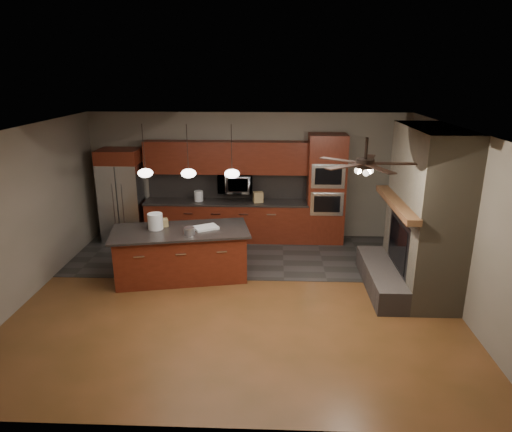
{
  "coord_description": "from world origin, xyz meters",
  "views": [
    {
      "loc": [
        0.56,
        -6.93,
        3.65
      ],
      "look_at": [
        0.27,
        0.6,
        1.24
      ],
      "focal_mm": 32.0,
      "sensor_mm": 36.0,
      "label": 1
    }
  ],
  "objects_px": {
    "white_bucket": "(155,221)",
    "counter_bucket": "(199,196)",
    "microwave": "(235,183)",
    "counter_box": "(258,197)",
    "refrigerator": "(123,196)",
    "oven_tower": "(326,189)",
    "paint_tray": "(206,228)",
    "kitchen_island": "(181,254)",
    "paint_can": "(189,231)",
    "cardboard_box": "(162,223)"
  },
  "relations": [
    {
      "from": "oven_tower",
      "to": "white_bucket",
      "type": "xyz_separation_m",
      "value": [
        -3.25,
        -1.94,
        -0.13
      ]
    },
    {
      "from": "counter_box",
      "to": "paint_can",
      "type": "bearing_deg",
      "value": -130.23
    },
    {
      "from": "oven_tower",
      "to": "cardboard_box",
      "type": "xyz_separation_m",
      "value": [
        -3.17,
        -1.79,
        -0.2
      ]
    },
    {
      "from": "microwave",
      "to": "paint_tray",
      "type": "height_order",
      "value": "microwave"
    },
    {
      "from": "oven_tower",
      "to": "white_bucket",
      "type": "relative_size",
      "value": 8.22
    },
    {
      "from": "refrigerator",
      "to": "kitchen_island",
      "type": "distance_m",
      "value": 2.58
    },
    {
      "from": "kitchen_island",
      "to": "counter_bucket",
      "type": "xyz_separation_m",
      "value": [
        0.02,
        1.99,
        0.55
      ]
    },
    {
      "from": "paint_tray",
      "to": "kitchen_island",
      "type": "bearing_deg",
      "value": 162.06
    },
    {
      "from": "paint_can",
      "to": "counter_box",
      "type": "relative_size",
      "value": 0.82
    },
    {
      "from": "kitchen_island",
      "to": "paint_tray",
      "type": "bearing_deg",
      "value": 0.08
    },
    {
      "from": "kitchen_island",
      "to": "microwave",
      "type": "bearing_deg",
      "value": 56.54
    },
    {
      "from": "refrigerator",
      "to": "counter_bucket",
      "type": "relative_size",
      "value": 9.14
    },
    {
      "from": "kitchen_island",
      "to": "paint_tray",
      "type": "distance_m",
      "value": 0.66
    },
    {
      "from": "white_bucket",
      "to": "cardboard_box",
      "type": "xyz_separation_m",
      "value": [
        0.08,
        0.15,
        -0.08
      ]
    },
    {
      "from": "counter_bucket",
      "to": "counter_box",
      "type": "relative_size",
      "value": 0.97
    },
    {
      "from": "oven_tower",
      "to": "kitchen_island",
      "type": "relative_size",
      "value": 0.91
    },
    {
      "from": "paint_tray",
      "to": "counter_bucket",
      "type": "relative_size",
      "value": 1.84
    },
    {
      "from": "white_bucket",
      "to": "counter_bucket",
      "type": "relative_size",
      "value": 1.29
    },
    {
      "from": "cardboard_box",
      "to": "oven_tower",
      "type": "bearing_deg",
      "value": 8.32
    },
    {
      "from": "paint_tray",
      "to": "refrigerator",
      "type": "bearing_deg",
      "value": 109.85
    },
    {
      "from": "microwave",
      "to": "kitchen_island",
      "type": "bearing_deg",
      "value": -112.1
    },
    {
      "from": "cardboard_box",
      "to": "counter_box",
      "type": "relative_size",
      "value": 0.94
    },
    {
      "from": "refrigerator",
      "to": "microwave",
      "type": "bearing_deg",
      "value": 3.03
    },
    {
      "from": "paint_can",
      "to": "cardboard_box",
      "type": "bearing_deg",
      "value": 144.74
    },
    {
      "from": "kitchen_island",
      "to": "paint_tray",
      "type": "relative_size",
      "value": 6.29
    },
    {
      "from": "cardboard_box",
      "to": "paint_can",
      "type": "bearing_deg",
      "value": -56.39
    },
    {
      "from": "kitchen_island",
      "to": "white_bucket",
      "type": "bearing_deg",
      "value": 163.85
    },
    {
      "from": "cardboard_box",
      "to": "white_bucket",
      "type": "bearing_deg",
      "value": -138.81
    },
    {
      "from": "refrigerator",
      "to": "white_bucket",
      "type": "bearing_deg",
      "value": -57.27
    },
    {
      "from": "refrigerator",
      "to": "white_bucket",
      "type": "xyz_separation_m",
      "value": [
        1.2,
        -1.87,
        0.04
      ]
    },
    {
      "from": "counter_bucket",
      "to": "microwave",
      "type": "bearing_deg",
      "value": 3.54
    },
    {
      "from": "oven_tower",
      "to": "paint_can",
      "type": "xyz_separation_m",
      "value": [
        -2.59,
        -2.2,
        -0.21
      ]
    },
    {
      "from": "kitchen_island",
      "to": "paint_can",
      "type": "bearing_deg",
      "value": -57.79
    },
    {
      "from": "microwave",
      "to": "paint_tray",
      "type": "relative_size",
      "value": 1.77
    },
    {
      "from": "white_bucket",
      "to": "counter_box",
      "type": "xyz_separation_m",
      "value": [
        1.78,
        1.9,
        -0.05
      ]
    },
    {
      "from": "microwave",
      "to": "white_bucket",
      "type": "relative_size",
      "value": 2.53
    },
    {
      "from": "counter_bucket",
      "to": "counter_box",
      "type": "xyz_separation_m",
      "value": [
        1.31,
        -0.05,
        0.0
      ]
    },
    {
      "from": "paint_tray",
      "to": "white_bucket",
      "type": "bearing_deg",
      "value": 154.06
    },
    {
      "from": "kitchen_island",
      "to": "paint_can",
      "type": "height_order",
      "value": "paint_can"
    },
    {
      "from": "refrigerator",
      "to": "kitchen_island",
      "type": "height_order",
      "value": "refrigerator"
    },
    {
      "from": "microwave",
      "to": "refrigerator",
      "type": "relative_size",
      "value": 0.36
    },
    {
      "from": "oven_tower",
      "to": "refrigerator",
      "type": "distance_m",
      "value": 4.46
    },
    {
      "from": "kitchen_island",
      "to": "oven_tower",
      "type": "bearing_deg",
      "value": 23.88
    },
    {
      "from": "white_bucket",
      "to": "counter_box",
      "type": "height_order",
      "value": "white_bucket"
    },
    {
      "from": "counter_bucket",
      "to": "refrigerator",
      "type": "bearing_deg",
      "value": -177.22
    },
    {
      "from": "microwave",
      "to": "kitchen_island",
      "type": "height_order",
      "value": "microwave"
    },
    {
      "from": "paint_can",
      "to": "counter_bucket",
      "type": "xyz_separation_m",
      "value": [
        -0.19,
        2.21,
        0.03
      ]
    },
    {
      "from": "white_bucket",
      "to": "counter_bucket",
      "type": "xyz_separation_m",
      "value": [
        0.47,
        1.95,
        -0.05
      ]
    },
    {
      "from": "refrigerator",
      "to": "oven_tower",
      "type": "bearing_deg",
      "value": 0.95
    },
    {
      "from": "cardboard_box",
      "to": "counter_box",
      "type": "distance_m",
      "value": 2.44
    }
  ]
}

